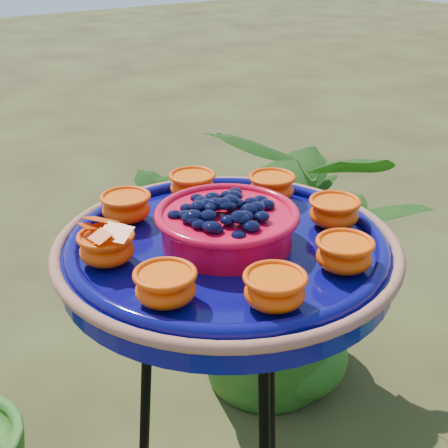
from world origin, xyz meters
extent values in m
torus|color=black|center=(-0.01, 0.00, 0.95)|extent=(0.35, 0.35, 0.02)
cylinder|color=black|center=(-0.07, 0.15, 0.47)|extent=(0.05, 0.09, 0.95)
cylinder|color=#08075D|center=(-0.01, 0.00, 0.98)|extent=(0.62, 0.62, 0.04)
torus|color=#9C6646|center=(-0.01, 0.00, 1.00)|extent=(0.51, 0.51, 0.02)
torus|color=#08075D|center=(-0.01, 0.00, 1.01)|extent=(0.47, 0.47, 0.02)
cylinder|color=red|center=(-0.01, 0.00, 1.03)|extent=(0.24, 0.24, 0.05)
torus|color=red|center=(-0.01, 0.00, 1.05)|extent=(0.21, 0.21, 0.01)
ellipsoid|color=black|center=(-0.01, 0.00, 1.06)|extent=(0.17, 0.17, 0.03)
ellipsoid|color=#FF4B02|center=(0.14, 0.08, 1.02)|extent=(0.08, 0.08, 0.04)
cylinder|color=orange|center=(0.14, 0.08, 1.04)|extent=(0.07, 0.07, 0.01)
ellipsoid|color=#FF4B02|center=(0.03, 0.17, 1.02)|extent=(0.08, 0.08, 0.04)
cylinder|color=orange|center=(0.03, 0.17, 1.04)|extent=(0.07, 0.07, 0.01)
ellipsoid|color=#FF4B02|center=(-0.10, 0.15, 1.02)|extent=(0.08, 0.08, 0.04)
cylinder|color=orange|center=(-0.10, 0.15, 1.04)|extent=(0.07, 0.07, 0.01)
ellipsoid|color=#FF4B02|center=(-0.18, 0.04, 1.02)|extent=(0.08, 0.08, 0.04)
cylinder|color=orange|center=(-0.18, 0.04, 1.04)|extent=(0.07, 0.07, 0.01)
ellipsoid|color=#FF4B02|center=(-0.17, -0.09, 1.02)|extent=(0.08, 0.08, 0.04)
cylinder|color=orange|center=(-0.17, -0.09, 1.04)|extent=(0.07, 0.07, 0.01)
ellipsoid|color=#FF4B02|center=(-0.06, -0.17, 1.02)|extent=(0.08, 0.08, 0.04)
cylinder|color=orange|center=(-0.06, -0.17, 1.04)|extent=(0.07, 0.07, 0.01)
ellipsoid|color=#FF4B02|center=(0.07, -0.15, 1.02)|extent=(0.08, 0.08, 0.04)
cylinder|color=orange|center=(0.07, -0.15, 1.04)|extent=(0.07, 0.07, 0.01)
ellipsoid|color=#FF4B02|center=(0.15, -0.05, 1.02)|extent=(0.08, 0.08, 0.04)
cylinder|color=orange|center=(0.15, -0.05, 1.04)|extent=(0.07, 0.07, 0.01)
cylinder|color=black|center=(-0.06, -0.17, 1.05)|extent=(0.02, 0.03, 0.00)
cube|color=#FF5505|center=(-0.08, -0.17, 1.06)|extent=(0.05, 0.05, 0.01)
cube|color=#FF5505|center=(-0.04, -0.17, 1.06)|extent=(0.05, 0.05, 0.01)
imported|color=#1F5416|center=(-0.65, 0.67, 0.49)|extent=(1.13, 1.08, 0.97)
camera|label=1|loc=(0.65, -0.46, 1.43)|focal=50.00mm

